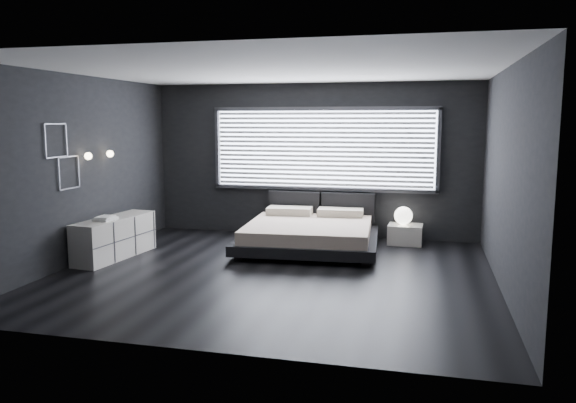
# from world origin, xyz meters

# --- Properties ---
(room) EXTENTS (6.04, 6.00, 2.80)m
(room) POSITION_xyz_m (0.00, 0.00, 1.40)
(room) COLOR black
(room) RESTS_ON ground
(window) EXTENTS (4.14, 0.09, 1.52)m
(window) POSITION_xyz_m (0.20, 2.70, 1.61)
(window) COLOR white
(window) RESTS_ON ground
(headboard) EXTENTS (1.96, 0.16, 0.52)m
(headboard) POSITION_xyz_m (0.18, 2.64, 0.57)
(headboard) COLOR black
(headboard) RESTS_ON ground
(sconce_near) EXTENTS (0.18, 0.11, 0.11)m
(sconce_near) POSITION_xyz_m (-2.88, 0.05, 1.60)
(sconce_near) COLOR silver
(sconce_near) RESTS_ON ground
(sconce_far) EXTENTS (0.18, 0.11, 0.11)m
(sconce_far) POSITION_xyz_m (-2.88, 0.65, 1.60)
(sconce_far) COLOR silver
(sconce_far) RESTS_ON ground
(wall_art_upper) EXTENTS (0.01, 0.48, 0.48)m
(wall_art_upper) POSITION_xyz_m (-2.98, -0.55, 1.85)
(wall_art_upper) COLOR #47474C
(wall_art_upper) RESTS_ON ground
(wall_art_lower) EXTENTS (0.01, 0.48, 0.48)m
(wall_art_lower) POSITION_xyz_m (-2.98, -0.30, 1.38)
(wall_art_lower) COLOR #47474C
(wall_art_lower) RESTS_ON ground
(bed) EXTENTS (2.38, 2.29, 0.58)m
(bed) POSITION_xyz_m (0.18, 1.59, 0.27)
(bed) COLOR black
(bed) RESTS_ON ground
(nightstand) EXTENTS (0.59, 0.50, 0.34)m
(nightstand) POSITION_xyz_m (1.72, 2.38, 0.17)
(nightstand) COLOR silver
(nightstand) RESTS_ON ground
(orb_lamp) EXTENTS (0.31, 0.31, 0.31)m
(orb_lamp) POSITION_xyz_m (1.68, 2.39, 0.49)
(orb_lamp) COLOR white
(orb_lamp) RESTS_ON nightstand
(dresser) EXTENTS (0.61, 1.62, 0.63)m
(dresser) POSITION_xyz_m (-2.65, 0.30, 0.32)
(dresser) COLOR silver
(dresser) RESTS_ON ground
(book_stack) EXTENTS (0.27, 0.34, 0.07)m
(book_stack) POSITION_xyz_m (-2.64, 0.05, 0.66)
(book_stack) COLOR white
(book_stack) RESTS_ON dresser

